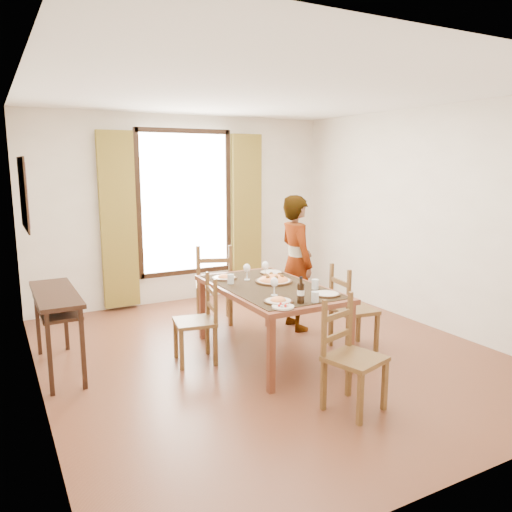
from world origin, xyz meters
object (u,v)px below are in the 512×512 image
console_table (56,303)px  man (296,263)px  dining_table (270,292)px  pasta_platter (274,278)px

console_table → man: man is taller
console_table → dining_table: console_table is taller
man → console_table: bearing=95.9°
man → pasta_platter: 0.80m
console_table → pasta_platter: size_ratio=3.00×
console_table → pasta_platter: pasta_platter is taller
pasta_platter → man: bearing=39.6°
man → pasta_platter: size_ratio=4.12×
pasta_platter → dining_table: bearing=-135.6°
console_table → man: bearing=-0.0°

